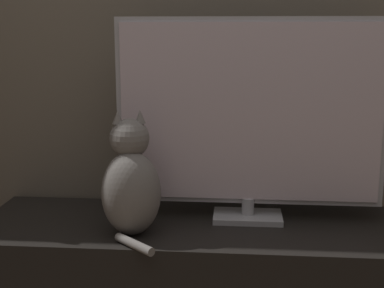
% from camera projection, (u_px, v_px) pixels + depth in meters
% --- Properties ---
extents(wall_back, '(4.80, 0.05, 2.60)m').
position_uv_depth(wall_back, '(195.00, 1.00, 2.02)').
color(wall_back, '#756B5B').
rests_on(wall_back, ground_plane).
extents(tv, '(0.94, 0.15, 0.71)m').
position_uv_depth(tv, '(250.00, 117.00, 1.85)').
color(tv, '#B7B7BC').
rests_on(tv, tv_stand).
extents(cat, '(0.23, 0.30, 0.41)m').
position_uv_depth(cat, '(131.00, 184.00, 1.77)').
color(cat, gray).
rests_on(cat, tv_stand).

